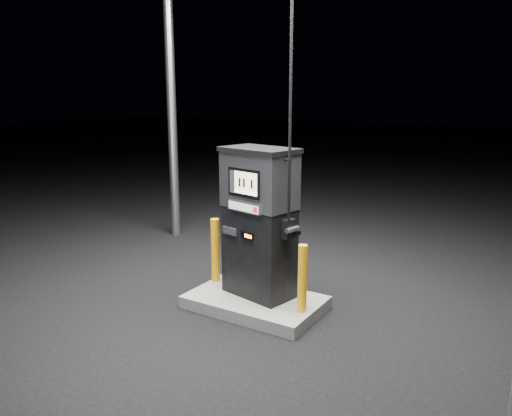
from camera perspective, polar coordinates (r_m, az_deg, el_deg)
The scene contains 5 objects.
ground at distance 6.26m, azimuth -0.07°, elevation -11.34°, with size 80.00×80.00×0.00m, color black.
pump_island at distance 6.23m, azimuth -0.07°, elevation -10.71°, with size 1.60×1.00×0.15m, color #62635E.
fuel_dispenser at distance 5.98m, azimuth 0.39°, elevation -1.52°, with size 1.04×0.71×3.76m.
bollard_left at distance 6.59m, azimuth -4.68°, elevation -4.81°, with size 0.11×0.11×0.84m, color #FFAB0E.
bollard_right at distance 5.69m, azimuth 5.32°, elevation -8.03°, with size 0.11×0.11×0.79m, color #FFAB0E.
Camera 1 is at (3.03, -4.84, 2.57)m, focal length 35.00 mm.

